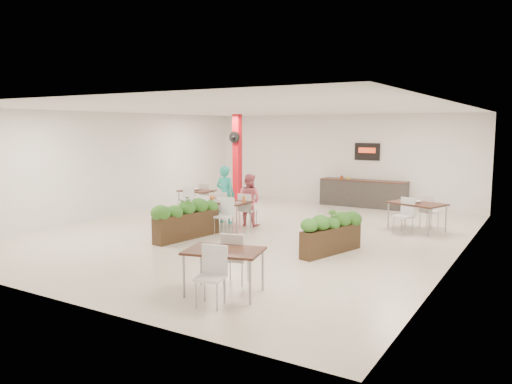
# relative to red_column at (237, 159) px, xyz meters

# --- Properties ---
(ground) EXTENTS (12.00, 12.00, 0.00)m
(ground) POSITION_rel_red_column_xyz_m (3.00, -3.79, -1.64)
(ground) COLOR beige
(ground) RESTS_ON ground
(room_shell) EXTENTS (10.10, 12.10, 3.22)m
(room_shell) POSITION_rel_red_column_xyz_m (3.00, -3.79, 0.36)
(room_shell) COLOR white
(room_shell) RESTS_ON ground
(red_column) EXTENTS (0.40, 0.41, 3.20)m
(red_column) POSITION_rel_red_column_xyz_m (0.00, 0.00, 0.00)
(red_column) COLOR red
(red_column) RESTS_ON ground
(service_counter) EXTENTS (3.00, 0.64, 2.20)m
(service_counter) POSITION_rel_red_column_xyz_m (4.00, 1.86, -1.15)
(service_counter) COLOR #2A2825
(service_counter) RESTS_ON ground
(main_table) EXTENTS (1.40, 1.62, 0.92)m
(main_table) POSITION_rel_red_column_xyz_m (1.97, -3.69, -1.01)
(main_table) COLOR black
(main_table) RESTS_ON ground
(diner_man) EXTENTS (0.60, 0.40, 1.65)m
(diner_man) POSITION_rel_red_column_xyz_m (1.58, -3.04, -0.82)
(diner_man) COLOR #29B2A1
(diner_man) RESTS_ON ground
(diner_woman) EXTENTS (0.71, 0.55, 1.46)m
(diner_woman) POSITION_rel_red_column_xyz_m (2.38, -3.04, -0.91)
(diner_woman) COLOR #E26474
(diner_woman) RESTS_ON ground
(planter_left) EXTENTS (0.63, 2.04, 1.08)m
(planter_left) POSITION_rel_red_column_xyz_m (1.94, -5.24, -1.12)
(planter_left) COLOR black
(planter_left) RESTS_ON ground
(planter_right) EXTENTS (0.80, 1.81, 0.97)m
(planter_right) POSITION_rel_red_column_xyz_m (5.56, -4.77, -1.15)
(planter_right) COLOR black
(planter_right) RESTS_ON ground
(side_table_a) EXTENTS (1.10, 1.63, 0.92)m
(side_table_a) POSITION_rel_red_column_xyz_m (-0.13, -2.19, -1.02)
(side_table_a) COLOR black
(side_table_a) RESTS_ON ground
(side_table_b) EXTENTS (1.59, 1.66, 0.92)m
(side_table_b) POSITION_rel_red_column_xyz_m (6.56, -1.29, -1.00)
(side_table_b) COLOR black
(side_table_b) RESTS_ON ground
(side_table_c) EXTENTS (1.41, 1.67, 0.92)m
(side_table_c) POSITION_rel_red_column_xyz_m (5.08, -8.17, -1.01)
(side_table_c) COLOR black
(side_table_c) RESTS_ON ground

